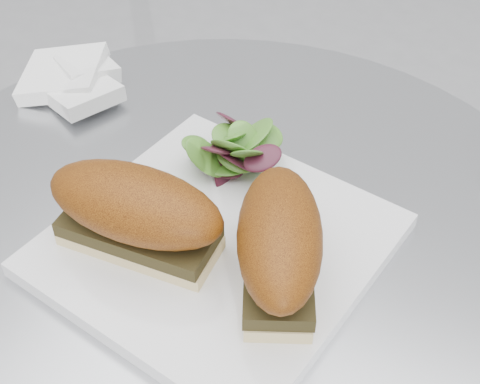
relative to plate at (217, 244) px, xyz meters
name	(u,v)px	position (x,y,z in m)	size (l,w,h in m)	color
table	(222,378)	(-0.01, 0.02, -0.25)	(0.70, 0.70, 0.73)	#ABAEB2
plate	(217,244)	(0.00, 0.00, 0.00)	(0.26, 0.26, 0.02)	silver
sandwich_left	(136,211)	(-0.06, -0.03, 0.05)	(0.16, 0.08, 0.08)	#D8BF87
sandwich_right	(279,243)	(0.07, -0.02, 0.05)	(0.12, 0.16, 0.08)	#D8BF87
salad	(235,159)	(-0.02, 0.08, 0.03)	(0.10, 0.10, 0.05)	#4E902F
napkin	(74,89)	(-0.26, 0.15, 0.00)	(0.12, 0.12, 0.02)	white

